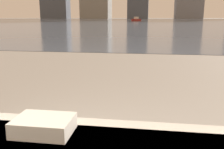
{
  "coord_description": "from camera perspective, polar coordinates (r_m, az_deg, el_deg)",
  "views": [
    {
      "loc": [
        0.39,
        -0.37,
        1.08
      ],
      "look_at": [
        0.04,
        2.06,
        0.51
      ],
      "focal_mm": 40.0,
      "sensor_mm": 36.0,
      "label": 1
    }
  ],
  "objects": [
    {
      "name": "harbor_water",
      "position": [
        62.38,
        8.24,
        12.05
      ],
      "size": [
        180.0,
        110.0,
        0.01
      ],
      "color": "slate",
      "rests_on": "ground_plane"
    },
    {
      "name": "harbor_boat_0",
      "position": [
        60.23,
        5.57,
        12.42
      ],
      "size": [
        2.23,
        2.7,
        0.99
      ],
      "color": "maroon",
      "rests_on": "harbor_water"
    },
    {
      "name": "towel_stack",
      "position": [
        1.33,
        -15.33,
        -11.15
      ],
      "size": [
        0.29,
        0.21,
        0.08
      ],
      "color": "silver",
      "rests_on": "bathtub"
    }
  ]
}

